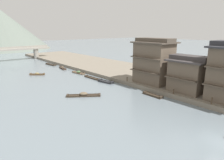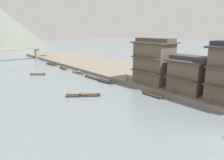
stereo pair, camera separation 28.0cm
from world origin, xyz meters
The scene contains 16 objects.
ground_plane centered at (0.00, 0.00, 0.00)m, with size 400.00×400.00×0.00m, color slate.
riverbank_right centered at (16.56, 30.00, 0.39)m, with size 18.00×110.00×0.77m, color slate.
boat_moored_nearest centered at (6.27, 13.73, 0.14)m, with size 1.08×3.95×0.42m.
boat_moored_second centered at (5.60, 30.92, 0.13)m, with size 1.00×5.21×0.38m.
boat_moored_third centered at (6.01, 37.64, 0.25)m, with size 1.53×4.48×0.72m.
boat_moored_far centered at (-2.87, 42.75, 0.24)m, with size 3.30×2.92×0.65m.
boat_midriver_drifting centered at (5.90, 54.47, 0.15)m, with size 1.62×4.98×0.47m.
boat_midriver_upstream centered at (5.74, 45.99, 0.25)m, with size 1.60×4.30×0.71m.
boat_upstream_distant centered at (5.71, 25.91, 0.17)m, with size 1.71×3.84×0.51m.
boat_crossing_west centered at (-2.87, 21.31, 0.23)m, with size 5.31×4.22×0.72m.
house_waterfront_second centered at (11.00, 10.12, 3.78)m, with size 5.80×6.39×6.14m.
house_waterfront_tall centered at (11.11, 17.65, 5.07)m, with size 6.02×7.55×8.74m.
mooring_post_dock_near centered at (7.91, 4.63, 1.26)m, with size 0.20×0.20×0.97m, color #473828.
mooring_post_dock_mid centered at (7.91, 10.82, 1.15)m, with size 0.20×0.20×0.76m, color #473828.
mooring_post_dock_far centered at (7.91, 21.68, 1.22)m, with size 0.20×0.20×0.90m, color #473828.
stone_bridge centered at (0.00, 72.01, 3.32)m, with size 25.58×2.40×5.06m.
Camera 1 is at (-20.11, -6.44, 11.06)m, focal length 31.91 mm.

